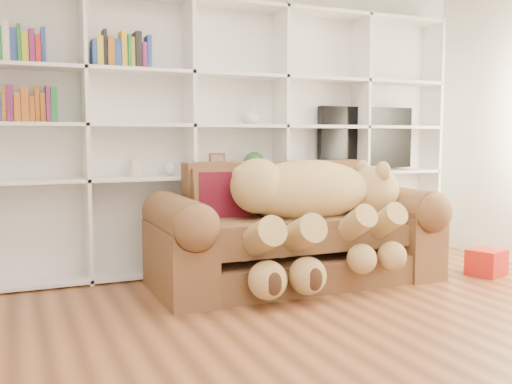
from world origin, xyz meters
name	(u,v)px	position (x,y,z in m)	size (l,w,h in m)	color
floor	(388,353)	(0.00, 0.00, 0.00)	(5.00, 5.00, 0.00)	brown
wall_back	(229,121)	(0.00, 2.50, 1.35)	(5.00, 0.02, 2.70)	white
bookshelf	(209,125)	(-0.24, 2.36, 1.31)	(4.43, 0.35, 2.40)	white
sofa	(294,237)	(0.25, 1.65, 0.37)	(2.35, 1.02, 0.99)	brown
teddy_bear	(314,203)	(0.33, 1.45, 0.68)	(1.67, 0.94, 0.97)	tan
throw_pillow	(224,198)	(-0.31, 1.81, 0.71)	(0.41, 0.13, 0.41)	#580F1B
gift_box	(486,262)	(1.88, 1.15, 0.11)	(0.28, 0.26, 0.23)	red
tv	(366,139)	(1.43, 2.35, 1.18)	(1.08, 0.18, 0.64)	black
picture_frame	(217,163)	(-0.19, 2.30, 0.97)	(0.15, 0.03, 0.18)	brown
green_vase	(254,163)	(0.17, 2.30, 0.96)	(0.20, 0.20, 0.20)	#2E5B33
figurine_tall	(133,168)	(-0.94, 2.30, 0.94)	(0.07, 0.07, 0.15)	beige
figurine_short	(137,169)	(-0.90, 2.30, 0.93)	(0.07, 0.07, 0.13)	beige
snow_globe	(170,169)	(-0.62, 2.30, 0.93)	(0.11, 0.11, 0.11)	silver
shelf_vase	(251,115)	(0.15, 2.30, 1.40)	(0.16, 0.16, 0.16)	beige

